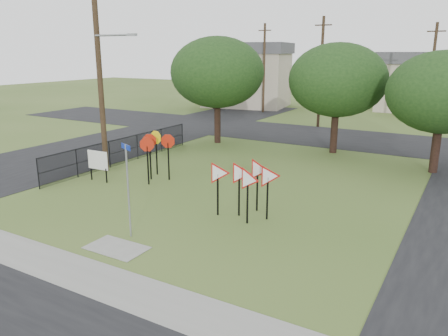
# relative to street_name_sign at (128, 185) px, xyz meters

# --- Properties ---
(ground) EXTENTS (140.00, 140.00, 0.00)m
(ground) POSITION_rel_street_name_sign_xyz_m (0.24, 1.43, -1.86)
(ground) COLOR #3F5921
(sidewalk) EXTENTS (30.00, 1.60, 0.02)m
(sidewalk) POSITION_rel_street_name_sign_xyz_m (0.24, -2.77, -1.85)
(sidewalk) COLOR gray
(sidewalk) RESTS_ON ground
(planting_strip) EXTENTS (30.00, 0.80, 0.02)m
(planting_strip) POSITION_rel_street_name_sign_xyz_m (0.24, -3.97, -1.85)
(planting_strip) COLOR #3F5921
(planting_strip) RESTS_ON ground
(street_left) EXTENTS (8.00, 50.00, 0.02)m
(street_left) POSITION_rel_street_name_sign_xyz_m (-11.76, 11.43, -1.85)
(street_left) COLOR black
(street_left) RESTS_ON ground
(street_far) EXTENTS (60.00, 8.00, 0.02)m
(street_far) POSITION_rel_street_name_sign_xyz_m (0.24, 21.43, -1.85)
(street_far) COLOR black
(street_far) RESTS_ON ground
(curb_pad) EXTENTS (2.00, 1.20, 0.02)m
(curb_pad) POSITION_rel_street_name_sign_xyz_m (0.24, -0.97, -1.85)
(curb_pad) COLOR gray
(curb_pad) RESTS_ON ground
(street_name_sign) EXTENTS (0.63, 0.29, 3.28)m
(street_name_sign) POSITION_rel_street_name_sign_xyz_m (0.00, 0.00, 0.00)
(street_name_sign) COLOR gray
(street_name_sign) RESTS_ON ground
(stop_sign_cluster) EXTENTS (1.83, 1.84, 2.33)m
(stop_sign_cluster) POSITION_rel_street_name_sign_xyz_m (-3.66, 5.99, -0.12)
(stop_sign_cluster) COLOR black
(stop_sign_cluster) RESTS_ON ground
(yield_sign_cluster) EXTENTS (2.70, 1.52, 2.21)m
(yield_sign_cluster) POSITION_rel_street_name_sign_xyz_m (2.59, 3.67, -0.23)
(yield_sign_cluster) COLOR black
(yield_sign_cluster) RESTS_ON ground
(info_board) EXTENTS (1.23, 0.09, 1.54)m
(info_board) POSITION_rel_street_name_sign_xyz_m (-5.91, 4.29, -0.84)
(info_board) COLOR black
(info_board) RESTS_ON ground
(utility_pole_main) EXTENTS (3.55, 0.33, 10.00)m
(utility_pole_main) POSITION_rel_street_name_sign_xyz_m (-6.99, 5.93, 3.35)
(utility_pole_main) COLOR #3C2B1B
(utility_pole_main) RESTS_ON ground
(far_pole_a) EXTENTS (1.40, 0.24, 9.00)m
(far_pole_a) POSITION_rel_street_name_sign_xyz_m (-1.76, 25.43, 2.74)
(far_pole_a) COLOR #3C2B1B
(far_pole_a) RESTS_ON ground
(far_pole_b) EXTENTS (1.40, 0.24, 8.50)m
(far_pole_b) POSITION_rel_street_name_sign_xyz_m (6.24, 29.43, 2.49)
(far_pole_b) COLOR #3C2B1B
(far_pole_b) RESTS_ON ground
(far_pole_c) EXTENTS (1.40, 0.24, 9.00)m
(far_pole_c) POSITION_rel_street_name_sign_xyz_m (-9.76, 31.43, 2.74)
(far_pole_c) COLOR #3C2B1B
(far_pole_c) RESTS_ON ground
(fence_run) EXTENTS (0.05, 11.55, 1.50)m
(fence_run) POSITION_rel_street_name_sign_xyz_m (-7.36, 7.68, -1.08)
(fence_run) COLOR black
(fence_run) RESTS_ON ground
(house_left) EXTENTS (10.58, 8.88, 7.20)m
(house_left) POSITION_rel_street_name_sign_xyz_m (-13.76, 35.43, 1.79)
(house_left) COLOR #B5A891
(house_left) RESTS_ON ground
(house_mid) EXTENTS (8.40, 8.40, 6.20)m
(house_mid) POSITION_rel_street_name_sign_xyz_m (4.24, 41.43, 1.29)
(house_mid) COLOR #B5A891
(house_mid) RESTS_ON ground
(tree_near_left) EXTENTS (6.40, 6.40, 7.27)m
(tree_near_left) POSITION_rel_street_name_sign_xyz_m (-5.76, 15.43, 2.99)
(tree_near_left) COLOR black
(tree_near_left) RESTS_ON ground
(tree_near_mid) EXTENTS (6.00, 6.00, 6.80)m
(tree_near_mid) POSITION_rel_street_name_sign_xyz_m (2.24, 16.43, 2.68)
(tree_near_mid) COLOR black
(tree_near_mid) RESTS_ON ground
(tree_near_right) EXTENTS (5.60, 5.60, 6.33)m
(tree_near_right) POSITION_rel_street_name_sign_xyz_m (8.24, 14.43, 2.36)
(tree_near_right) COLOR black
(tree_near_right) RESTS_ON ground
(tree_far_left) EXTENTS (6.80, 6.80, 7.73)m
(tree_far_left) POSITION_rel_street_name_sign_xyz_m (-15.76, 31.43, 3.31)
(tree_far_left) COLOR black
(tree_far_left) RESTS_ON ground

